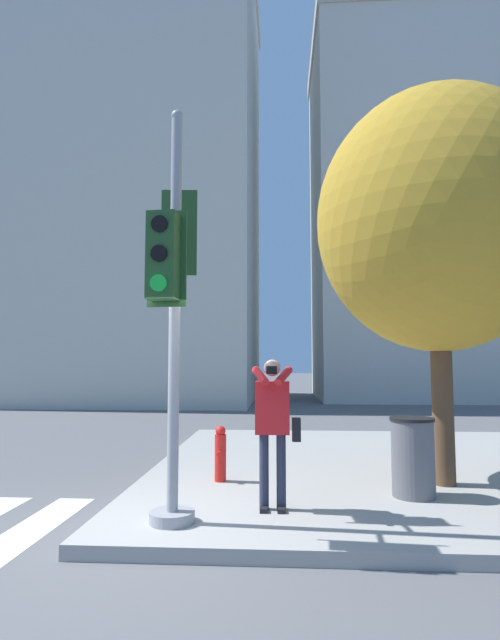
{
  "coord_description": "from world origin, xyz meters",
  "views": [
    {
      "loc": [
        1.58,
        -5.19,
        1.85
      ],
      "look_at": [
        1.21,
        0.75,
        2.36
      ],
      "focal_mm": 28.0,
      "sensor_mm": 36.0,
      "label": 1
    }
  ],
  "objects_px": {
    "person_photographer": "(274,419)",
    "fire_hydrant": "(220,454)",
    "trash_bin": "(413,457)",
    "traffic_signal_pole": "(173,289)",
    "street_tree": "(437,222)"
  },
  "relations": [
    {
      "from": "person_photographer",
      "to": "fire_hydrant",
      "type": "bearing_deg",
      "value": 120.6
    },
    {
      "from": "person_photographer",
      "to": "trash_bin",
      "type": "xyz_separation_m",
      "value": [
        1.76,
        0.66,
        -0.54
      ]
    },
    {
      "from": "fire_hydrant",
      "to": "trash_bin",
      "type": "xyz_separation_m",
      "value": [
        2.55,
        -0.67,
        0.11
      ]
    },
    {
      "from": "traffic_signal_pole",
      "to": "fire_hydrant",
      "type": "relative_size",
      "value": 5.83
    },
    {
      "from": "traffic_signal_pole",
      "to": "fire_hydrant",
      "type": "xyz_separation_m",
      "value": [
        0.31,
        1.87,
        -2.12
      ]
    },
    {
      "from": "trash_bin",
      "to": "traffic_signal_pole",
      "type": "bearing_deg",
      "value": -157.26
    },
    {
      "from": "street_tree",
      "to": "trash_bin",
      "type": "relative_size",
      "value": 5.7
    },
    {
      "from": "trash_bin",
      "to": "fire_hydrant",
      "type": "bearing_deg",
      "value": 165.31
    },
    {
      "from": "person_photographer",
      "to": "street_tree",
      "type": "distance_m",
      "value": 3.83
    },
    {
      "from": "person_photographer",
      "to": "street_tree",
      "type": "relative_size",
      "value": 0.31
    },
    {
      "from": "traffic_signal_pole",
      "to": "person_photographer",
      "type": "xyz_separation_m",
      "value": [
        1.1,
        0.53,
        -1.47
      ]
    },
    {
      "from": "traffic_signal_pole",
      "to": "trash_bin",
      "type": "relative_size",
      "value": 4.6
    },
    {
      "from": "traffic_signal_pole",
      "to": "trash_bin",
      "type": "distance_m",
      "value": 3.69
    },
    {
      "from": "fire_hydrant",
      "to": "trash_bin",
      "type": "distance_m",
      "value": 2.64
    },
    {
      "from": "fire_hydrant",
      "to": "street_tree",
      "type": "bearing_deg",
      "value": -0.11
    }
  ]
}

